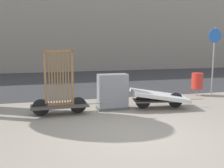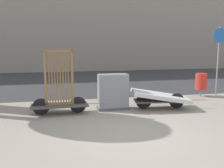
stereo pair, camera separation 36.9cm
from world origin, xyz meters
name	(u,v)px [view 2 (the right image)]	position (x,y,z in m)	size (l,w,h in m)	color
ground_plane	(132,137)	(0.00, 0.00, 0.00)	(60.00, 60.00, 0.00)	gray
road_strip	(88,81)	(0.00, 9.60, 0.00)	(56.00, 10.28, 0.01)	#38383A
building_facade	(77,8)	(0.00, 16.74, 5.12)	(48.00, 4.00, 10.23)	#9E9384
bike_cart_with_bedframe	(60,94)	(-1.70, 2.44, 0.64)	(2.50, 0.75, 2.03)	#4C4742
bike_cart_with_mattress	(160,97)	(1.71, 2.44, 0.41)	(2.61, 1.23, 0.66)	#4C4742
utility_cabinet	(113,93)	(0.09, 2.71, 0.56)	(1.07, 0.52, 1.21)	#4C4C4C
trash_bin	(201,81)	(4.20, 4.11, 0.63)	(0.48, 0.48, 0.97)	gray
sign_post	(219,51)	(4.93, 4.10, 1.90)	(0.60, 0.06, 2.90)	gray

